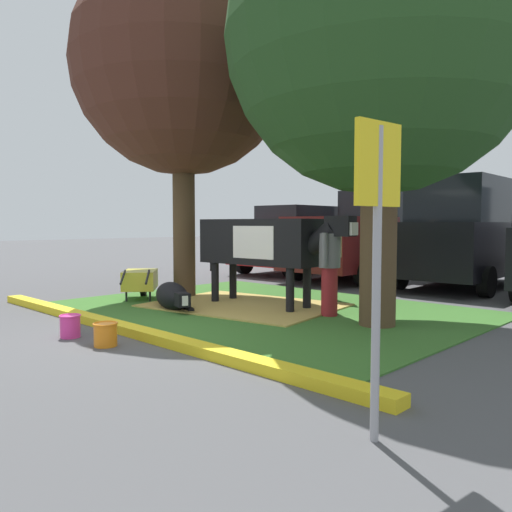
{
  "coord_description": "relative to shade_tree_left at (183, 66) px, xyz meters",
  "views": [
    {
      "loc": [
        5.76,
        -4.08,
        1.49
      ],
      "look_at": [
        -0.63,
        2.47,
        0.9
      ],
      "focal_mm": 35.39,
      "sensor_mm": 36.0,
      "label": 1
    }
  ],
  "objects": [
    {
      "name": "ground_plane",
      "position": [
        2.33,
        -2.16,
        -4.58
      ],
      "size": [
        80.0,
        80.0,
        0.0
      ],
      "primitive_type": "plane",
      "color": "#4C4C4F"
    },
    {
      "name": "grass_island",
      "position": [
        2.15,
        0.09,
        -4.57
      ],
      "size": [
        6.9,
        5.12,
        0.02
      ],
      "primitive_type": "cube",
      "color": "#386B28",
      "rests_on": "ground"
    },
    {
      "name": "curb_yellow",
      "position": [
        2.15,
        -2.62,
        -4.52
      ],
      "size": [
        8.1,
        0.24,
        0.12
      ],
      "primitive_type": "cube",
      "color": "yellow",
      "rests_on": "ground"
    },
    {
      "name": "hay_bedding",
      "position": [
        1.71,
        0.02,
        -4.56
      ],
      "size": [
        3.55,
        2.9,
        0.04
      ],
      "primitive_type": "cube",
      "rotation": [
        0.0,
        0.0,
        0.17
      ],
      "color": "tan",
      "rests_on": "ground"
    },
    {
      "name": "shade_tree_left",
      "position": [
        0.0,
        0.0,
        0.0
      ],
      "size": [
        4.3,
        4.3,
        6.76
      ],
      "color": "#4C3823",
      "rests_on": "ground"
    },
    {
      "name": "shade_tree_right",
      "position": [
        4.31,
        0.16,
        -0.5
      ],
      "size": [
        4.41,
        4.41,
        6.31
      ],
      "color": "#4C3823",
      "rests_on": "ground"
    },
    {
      "name": "cow_holstein",
      "position": [
        1.99,
        0.22,
        -3.43
      ],
      "size": [
        3.14,
        0.87,
        1.61
      ],
      "color": "black",
      "rests_on": "ground"
    },
    {
      "name": "calf_lying",
      "position": [
        1.06,
        -1.08,
        -4.34
      ],
      "size": [
        1.33,
        0.83,
        0.48
      ],
      "color": "black",
      "rests_on": "ground"
    },
    {
      "name": "person_handler",
      "position": [
        2.39,
        1.68,
        -3.73
      ],
      "size": [
        0.52,
        0.34,
        1.59
      ],
      "color": "maroon",
      "rests_on": "ground"
    },
    {
      "name": "person_visitor_near",
      "position": [
        3.36,
        0.3,
        -3.76
      ],
      "size": [
        0.34,
        0.52,
        1.55
      ],
      "color": "maroon",
      "rests_on": "ground"
    },
    {
      "name": "wheelbarrow",
      "position": [
        -0.34,
        -0.82,
        -4.2
      ],
      "size": [
        1.4,
        1.29,
        0.63
      ],
      "color": "gold",
      "rests_on": "ground"
    },
    {
      "name": "parking_sign",
      "position": [
        6.32,
        -3.26,
        -3.06
      ],
      "size": [
        0.09,
        0.44,
        2.16
      ],
      "color": "#99999E",
      "rests_on": "ground"
    },
    {
      "name": "bucket_pink",
      "position": [
        1.8,
        -3.27,
        -4.42
      ],
      "size": [
        0.28,
        0.28,
        0.3
      ],
      "color": "#EA3893",
      "rests_on": "ground"
    },
    {
      "name": "bucket_orange",
      "position": [
        2.56,
        -3.19,
        -4.43
      ],
      "size": [
        0.3,
        0.3,
        0.29
      ],
      "color": "orange",
      "rests_on": "ground"
    },
    {
      "name": "sedan_red",
      "position": [
        -1.75,
        5.68,
        -3.6
      ],
      "size": [
        2.15,
        4.46,
        2.02
      ],
      "color": "red",
      "rests_on": "ground"
    },
    {
      "name": "pickup_truck_maroon",
      "position": [
        0.6,
        5.83,
        -3.47
      ],
      "size": [
        2.37,
        5.47,
        2.42
      ],
      "color": "maroon",
      "rests_on": "ground"
    },
    {
      "name": "suv_black",
      "position": [
        3.38,
        5.7,
        -3.31
      ],
      "size": [
        2.25,
        4.67,
        2.52
      ],
      "color": "black",
      "rests_on": "ground"
    }
  ]
}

